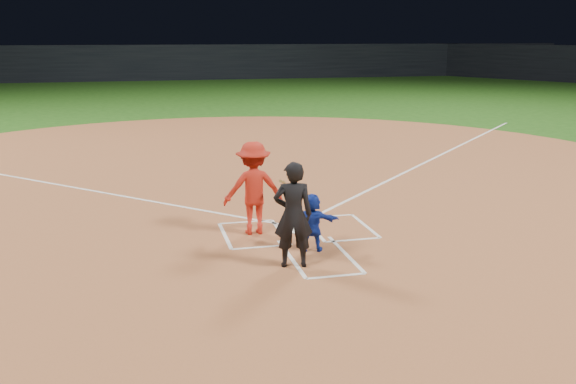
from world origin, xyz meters
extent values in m
plane|color=#1D4B12|center=(0.00, 0.00, 0.00)|extent=(120.00, 120.00, 0.00)
cylinder|color=#955430|center=(0.00, 6.00, 0.01)|extent=(28.00, 28.00, 0.01)
cube|color=black|center=(0.00, 48.00, 1.60)|extent=(80.00, 1.20, 3.20)
cylinder|color=white|center=(0.00, 0.00, 0.02)|extent=(0.60, 0.60, 0.02)
imported|color=#142DA5|center=(-0.04, -1.34, 0.60)|extent=(1.14, 0.59, 1.17)
imported|color=black|center=(-0.62, -2.10, 1.00)|extent=(0.79, 0.58, 1.98)
cube|color=white|center=(-0.98, 0.92, 0.01)|extent=(1.22, 0.08, 0.01)
cube|color=white|center=(-0.98, -0.92, 0.01)|extent=(1.22, 0.08, 0.01)
cube|color=white|center=(-0.37, 0.00, 0.01)|extent=(0.08, 1.83, 0.01)
cube|color=white|center=(-1.59, 0.00, 0.01)|extent=(0.08, 1.83, 0.01)
cube|color=white|center=(0.98, 0.92, 0.01)|extent=(1.22, 0.08, 0.01)
cube|color=white|center=(0.98, -0.92, 0.01)|extent=(1.22, 0.08, 0.01)
cube|color=white|center=(0.37, 0.00, 0.01)|extent=(0.08, 1.83, 0.01)
cube|color=white|center=(1.59, 0.00, 0.01)|extent=(0.08, 1.83, 0.01)
cube|color=white|center=(-0.55, -1.70, 0.01)|extent=(0.08, 2.20, 0.01)
cube|color=white|center=(0.55, -1.70, 0.01)|extent=(0.08, 2.20, 0.01)
cube|color=white|center=(0.00, -2.80, 0.01)|extent=(1.10, 0.08, 0.01)
cube|color=white|center=(7.07, 7.37, 0.01)|extent=(14.21, 14.21, 0.01)
cube|color=white|center=(-7.07, 7.37, 0.01)|extent=(14.21, 14.21, 0.01)
imported|color=red|center=(-0.95, 0.07, 1.01)|extent=(1.30, 0.77, 2.00)
cylinder|color=olive|center=(-0.35, -0.08, 1.15)|extent=(0.33, 0.82, 0.28)
camera|label=1|loc=(-3.35, -13.02, 4.22)|focal=40.00mm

